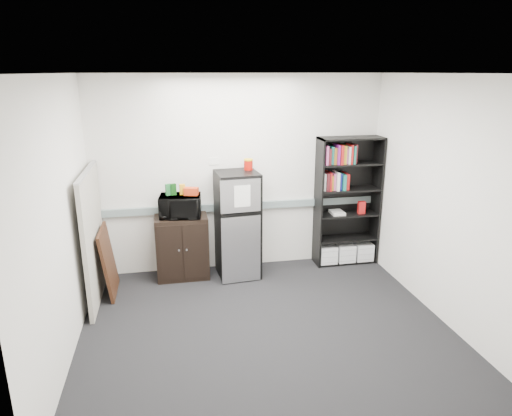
# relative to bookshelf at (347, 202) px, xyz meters

# --- Properties ---
(floor) EXTENTS (4.00, 4.00, 0.00)m
(floor) POSITION_rel_bookshelf_xyz_m (-1.53, -1.57, -0.91)
(floor) COLOR black
(floor) RESTS_ON ground
(wall_back) EXTENTS (4.00, 0.02, 2.70)m
(wall_back) POSITION_rel_bookshelf_xyz_m (-1.53, 0.18, 0.44)
(wall_back) COLOR silver
(wall_back) RESTS_ON floor
(wall_right) EXTENTS (0.02, 3.50, 2.70)m
(wall_right) POSITION_rel_bookshelf_xyz_m (0.47, -1.57, 0.44)
(wall_right) COLOR silver
(wall_right) RESTS_ON floor
(wall_left) EXTENTS (0.02, 3.50, 2.70)m
(wall_left) POSITION_rel_bookshelf_xyz_m (-3.53, -1.57, 0.44)
(wall_left) COLOR silver
(wall_left) RESTS_ON floor
(ceiling) EXTENTS (4.00, 3.50, 0.02)m
(ceiling) POSITION_rel_bookshelf_xyz_m (-1.53, -1.57, 1.79)
(ceiling) COLOR white
(ceiling) RESTS_ON wall_back
(electrical_raceway) EXTENTS (3.92, 0.05, 0.10)m
(electrical_raceway) POSITION_rel_bookshelf_xyz_m (-1.53, 0.15, -0.01)
(electrical_raceway) COLOR gray
(electrical_raceway) RESTS_ON wall_back
(wall_note) EXTENTS (0.14, 0.00, 0.10)m
(wall_note) POSITION_rel_bookshelf_xyz_m (-1.88, 0.18, 0.64)
(wall_note) COLOR white
(wall_note) RESTS_ON wall_back
(bookshelf) EXTENTS (0.90, 0.34, 1.85)m
(bookshelf) POSITION_rel_bookshelf_xyz_m (0.00, 0.00, 0.00)
(bookshelf) COLOR black
(bookshelf) RESTS_ON floor
(cubicle_partition) EXTENTS (0.06, 1.30, 1.62)m
(cubicle_partition) POSITION_rel_bookshelf_xyz_m (-3.43, -0.49, -0.10)
(cubicle_partition) COLOR #A29E8F
(cubicle_partition) RESTS_ON floor
(cabinet) EXTENTS (0.69, 0.46, 0.87)m
(cabinet) POSITION_rel_bookshelf_xyz_m (-2.37, -0.06, -0.48)
(cabinet) COLOR black
(cabinet) RESTS_ON floor
(microwave) EXTENTS (0.57, 0.42, 0.29)m
(microwave) POSITION_rel_bookshelf_xyz_m (-2.37, -0.08, 0.10)
(microwave) COLOR black
(microwave) RESTS_ON cabinet
(snack_box_a) EXTENTS (0.08, 0.07, 0.15)m
(snack_box_a) POSITION_rel_bookshelf_xyz_m (-2.51, -0.05, 0.32)
(snack_box_a) COLOR #1A5C28
(snack_box_a) RESTS_ON microwave
(snack_box_b) EXTENTS (0.08, 0.07, 0.15)m
(snack_box_b) POSITION_rel_bookshelf_xyz_m (-2.45, -0.05, 0.32)
(snack_box_b) COLOR #0C360D
(snack_box_b) RESTS_ON microwave
(snack_box_c) EXTENTS (0.07, 0.06, 0.14)m
(snack_box_c) POSITION_rel_bookshelf_xyz_m (-2.33, -0.05, 0.32)
(snack_box_c) COLOR orange
(snack_box_c) RESTS_ON microwave
(snack_bag) EXTENTS (0.20, 0.15, 0.10)m
(snack_bag) POSITION_rel_bookshelf_xyz_m (-2.22, -0.10, 0.30)
(snack_bag) COLOR red
(snack_bag) RESTS_ON microwave
(refrigerator) EXTENTS (0.59, 0.61, 1.45)m
(refrigerator) POSITION_rel_bookshelf_xyz_m (-1.62, -0.14, -0.19)
(refrigerator) COLOR black
(refrigerator) RESTS_ON floor
(coffee_can) EXTENTS (0.12, 0.12, 0.17)m
(coffee_can) POSITION_rel_bookshelf_xyz_m (-1.44, -0.02, 0.62)
(coffee_can) COLOR #A91107
(coffee_can) RESTS_ON refrigerator
(framed_poster) EXTENTS (0.14, 0.67, 0.86)m
(framed_poster) POSITION_rel_bookshelf_xyz_m (-3.30, -0.38, -0.48)
(framed_poster) COLOR black
(framed_poster) RESTS_ON floor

